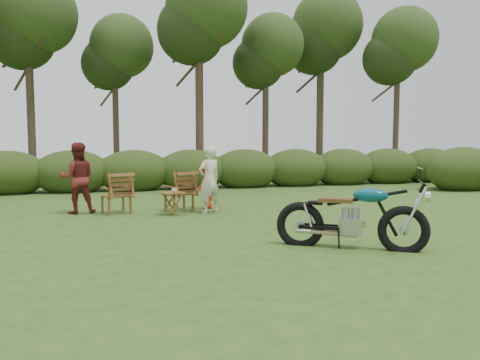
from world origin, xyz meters
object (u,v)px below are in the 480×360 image
object	(u,v)px
adult_b	(78,213)
side_table	(173,204)
motorcycle	(350,248)
lawn_chair_right	(179,210)
adult_a	(210,213)
cup	(174,190)
child	(207,209)
lawn_chair_left	(117,213)

from	to	relation	value
adult_b	side_table	bearing A→B (deg)	153.69
motorcycle	side_table	size ratio (longest dim) A/B	4.30
side_table	adult_b	distance (m)	2.28
lawn_chair_right	side_table	distance (m)	0.74
adult_a	motorcycle	bearing A→B (deg)	84.49
cup	adult_b	xyz separation A→B (m)	(-2.14, 0.87, -0.57)
cup	child	distance (m)	1.31
lawn_chair_right	child	distance (m)	0.71
lawn_chair_left	side_table	world-z (taller)	side_table
side_table	motorcycle	bearing A→B (deg)	-60.98
cup	adult_a	world-z (taller)	adult_a
adult_b	child	distance (m)	3.06
cup	adult_a	xyz separation A→B (m)	(0.84, 0.09, -0.57)
cup	side_table	bearing A→B (deg)	136.19
lawn_chair_left	side_table	bearing A→B (deg)	132.68
lawn_chair_right	cup	distance (m)	0.91
child	cup	bearing A→B (deg)	6.20
lawn_chair_left	child	world-z (taller)	child
child	adult_b	bearing A→B (deg)	-35.10
lawn_chair_right	adult_b	size ratio (longest dim) A/B	0.58
adult_a	adult_b	xyz separation A→B (m)	(-2.98, 0.78, 0.00)
lawn_chair_left	adult_a	distance (m)	2.20
lawn_chair_right	adult_a	bearing A→B (deg)	115.83
motorcycle	lawn_chair_left	world-z (taller)	motorcycle
motorcycle	side_table	world-z (taller)	motorcycle
motorcycle	side_table	bearing A→B (deg)	151.42
side_table	adult_a	distance (m)	0.92
cup	child	xyz separation A→B (m)	(0.92, 0.75, -0.57)
motorcycle	lawn_chair_right	xyz separation A→B (m)	(-2.02, 4.74, 0.00)
cup	lawn_chair_left	bearing A→B (deg)	152.30
side_table	adult_b	bearing A→B (deg)	158.39
lawn_chair_left	cup	distance (m)	1.55
cup	adult_b	distance (m)	2.38
lawn_chair_right	adult_a	xyz separation A→B (m)	(0.63, -0.59, 0.00)
side_table	cup	size ratio (longest dim) A/B	4.28
motorcycle	child	bearing A→B (deg)	137.73
side_table	child	xyz separation A→B (m)	(0.95, 0.71, -0.26)
lawn_chair_left	cup	xyz separation A→B (m)	(1.27, -0.67, 0.57)
motorcycle	adult_b	world-z (taller)	adult_b
motorcycle	child	size ratio (longest dim) A/B	1.94
motorcycle	adult_a	size ratio (longest dim) A/B	1.42
cup	lawn_chair_right	bearing A→B (deg)	72.64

